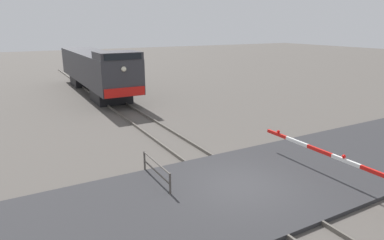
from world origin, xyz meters
TOP-DOWN VIEW (x-y plane):
  - ground_plane at (0.00, 0.00)m, footprint 160.00×160.00m
  - rail_track_left at (-0.72, 0.00)m, footprint 0.08×80.00m
  - rail_track_right at (0.72, 0.00)m, footprint 0.08×80.00m
  - road_surface at (0.00, 0.00)m, footprint 36.00×6.18m
  - locomotive at (0.00, 21.37)m, footprint 3.09×16.47m
  - crossing_gate at (3.47, -2.73)m, footprint 0.36×6.80m
  - guard_railing at (-2.62, 1.93)m, footprint 0.08×2.51m

SIDE VIEW (x-z plane):
  - ground_plane at x=0.00m, z-range 0.00..0.00m
  - rail_track_left at x=-0.72m, z-range 0.00..0.15m
  - rail_track_right at x=0.72m, z-range 0.00..0.15m
  - road_surface at x=0.00m, z-range 0.00..0.15m
  - guard_railing at x=-2.62m, z-range 0.14..1.09m
  - crossing_gate at x=3.47m, z-range 0.17..1.43m
  - locomotive at x=0.00m, z-range 0.09..4.20m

